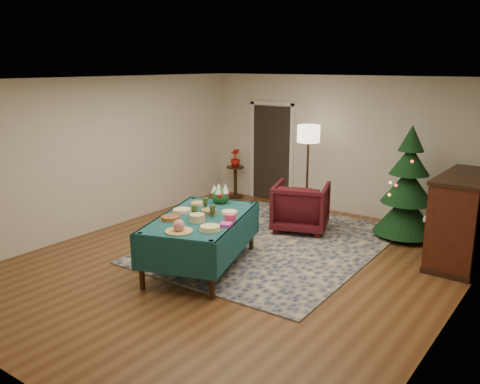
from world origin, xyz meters
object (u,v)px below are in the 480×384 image
Objects in this scene: armchair at (301,204)px; christmas_tree at (408,188)px; side_table at (235,182)px; piano at (463,220)px; potted_plant at (235,162)px; buffet_table at (201,227)px; gift_box at (230,218)px; floor_lamp at (308,139)px.

christmas_tree reaches higher than armchair.
side_table is 0.45× the size of piano.
armchair is at bearing -178.57° from piano.
potted_plant is (-0.00, 0.00, 0.47)m from side_table.
potted_plant reaches higher than buffet_table.
floor_lamp is at bearing 99.20° from gift_box.
floor_lamp is 3.25m from piano.
piano is at bearing -12.80° from potted_plant.
christmas_tree is (3.98, -0.52, 0.07)m from potted_plant.
buffet_table reaches higher than side_table.
armchair is 0.49× the size of christmas_tree.
potted_plant is at bearing 172.55° from christmas_tree.
armchair is 0.61× the size of piano.
floor_lamp is (-0.51, 3.17, 0.68)m from gift_box.
potted_plant is (-2.02, 3.58, 0.18)m from buffet_table.
armchair is 1.83m from christmas_tree.
christmas_tree is at bearing -176.86° from armchair.
floor_lamp is at bearing -9.92° from side_table.
armchair is (0.31, 2.38, -0.15)m from buffet_table.
gift_box is 0.18× the size of side_table.
gift_box is (0.48, 0.06, 0.21)m from buffet_table.
gift_box is 3.35m from christmas_tree.
potted_plant is 0.25× the size of piano.
floor_lamp is at bearing 175.02° from christmas_tree.
armchair is at bearing 82.52° from buffet_table.
gift_box is 0.08× the size of piano.
buffet_table is 3.27× the size of side_table.
armchair is 1.39m from floor_lamp.
floor_lamp is at bearing 165.36° from piano.
side_table is at bearing 170.08° from floor_lamp.
armchair reaches higher than side_table.
floor_lamp is 4.57× the size of potted_plant.
potted_plant is at bearing -46.74° from armchair.
gift_box is at bearing -54.66° from potted_plant.
side_table is 1.79× the size of potted_plant.
gift_box is at bearing -80.80° from floor_lamp.
armchair reaches higher than buffet_table.
side_table is at bearing -46.74° from armchair.
floor_lamp reaches higher than side_table.
side_table is (-2.50, 3.52, -0.50)m from gift_box.
christmas_tree reaches higher than piano.
potted_plant is at bearing 119.42° from buffet_table.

